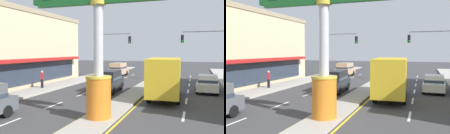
{
  "view_description": "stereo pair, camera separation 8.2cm",
  "coord_description": "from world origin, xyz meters",
  "views": [
    {
      "loc": [
        4.72,
        -4.7,
        3.66
      ],
      "look_at": [
        -0.43,
        10.28,
        2.6
      ],
      "focal_mm": 38.66,
      "sensor_mm": 36.0,
      "label": 1
    },
    {
      "loc": [
        4.8,
        -4.67,
        3.66
      ],
      "look_at": [
        -0.43,
        10.28,
        2.6
      ],
      "focal_mm": 38.66,
      "sensor_mm": 36.0,
      "label": 2
    }
  ],
  "objects": [
    {
      "name": "median_strip",
      "position": [
        0.0,
        18.0,
        0.07
      ],
      "size": [
        1.81,
        52.0,
        0.14
      ],
      "primitive_type": "cube",
      "color": "#A39E93",
      "rests_on": "ground"
    },
    {
      "name": "sidewalk_left",
      "position": [
        -8.77,
        16.0,
        0.09
      ],
      "size": [
        2.52,
        60.0,
        0.18
      ],
      "primitive_type": "cube",
      "color": "#ADA89E",
      "rests_on": "ground"
    },
    {
      "name": "lane_markings",
      "position": [
        0.0,
        16.65,
        0.0
      ],
      "size": [
        8.55,
        52.0,
        0.01
      ],
      "color": "silver",
      "rests_on": "ground"
    },
    {
      "name": "district_sign",
      "position": [
        -0.0,
        6.86,
        4.07
      ],
      "size": [
        7.7,
        1.36,
        7.68
      ],
      "color": "orange",
      "rests_on": "median_strip"
    },
    {
      "name": "traffic_light_left_side",
      "position": [
        -6.14,
        25.71,
        4.25
      ],
      "size": [
        4.86,
        0.46,
        6.2
      ],
      "color": "slate",
      "rests_on": "ground"
    },
    {
      "name": "traffic_light_right_side",
      "position": [
        6.14,
        25.03,
        4.25
      ],
      "size": [
        4.86,
        0.46,
        6.2
      ],
      "color": "slate",
      "rests_on": "ground"
    },
    {
      "name": "box_truck_far_right_lane",
      "position": [
        2.63,
        13.77,
        1.69
      ],
      "size": [
        2.49,
        6.99,
        3.12
      ],
      "color": "white",
      "rests_on": "ground"
    },
    {
      "name": "suv_near_left_lane",
      "position": [
        -2.56,
        15.4,
        0.98
      ],
      "size": [
        2.14,
        4.69,
        1.9
      ],
      "color": "black",
      "rests_on": "ground"
    },
    {
      "name": "sedan_mid_left_lane",
      "position": [
        5.85,
        18.17,
        0.79
      ],
      "size": [
        2.02,
        4.39,
        1.53
      ],
      "color": "white",
      "rests_on": "ground"
    },
    {
      "name": "suv_far_left_oncoming",
      "position": [
        -5.85,
        28.71,
        0.98
      ],
      "size": [
        2.09,
        4.67,
        1.9
      ],
      "color": "tan",
      "rests_on": "ground"
    },
    {
      "name": "pedestrian_near_kerb",
      "position": [
        -8.84,
        14.48,
        1.1
      ],
      "size": [
        0.35,
        0.45,
        1.62
      ],
      "color": "black",
      "rests_on": "sidewalk_left"
    }
  ]
}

